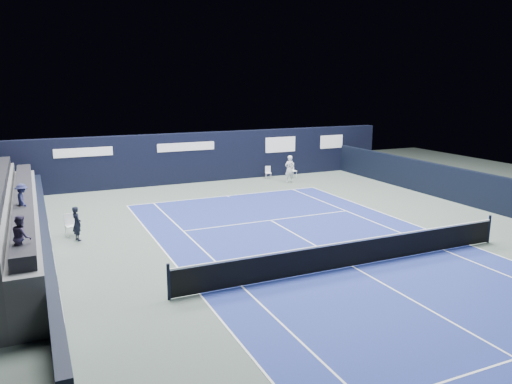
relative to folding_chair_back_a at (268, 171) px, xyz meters
The scene contains 12 objects.
ground 14.27m from the folding_chair_back_a, 107.58° to the right, with size 48.00×48.00×0.00m, color #4B5A51.
court_surface 16.18m from the folding_chair_back_a, 105.44° to the right, with size 10.97×23.77×0.01m, color navy.
enclosure_wall_right 11.43m from the folding_chair_back_a, 57.16° to the right, with size 0.30×22.00×1.80m, color black.
folding_chair_back_a is the anchor object (origin of this frame).
folding_chair_back_b 1.65m from the folding_chair_back_a, 10.44° to the right, with size 0.46×0.45×0.95m.
line_judge_chair 15.03m from the folding_chair_back_a, 148.45° to the right, with size 0.48×0.47×0.92m.
line_judge 15.28m from the folding_chair_back_a, 145.55° to the right, with size 0.51×0.33×1.39m, color black.
court_markings 16.18m from the folding_chair_back_a, 105.44° to the right, with size 11.03×23.83×0.00m.
tennis_net 16.18m from the folding_chair_back_a, 105.44° to the right, with size 12.90×0.10×1.10m.
back_sponsor_wall 4.53m from the folding_chair_back_a, 168.12° to the left, with size 26.00×0.63×3.10m.
side_barrier_left 16.83m from the folding_chair_back_a, 145.14° to the right, with size 0.33×22.00×1.20m.
tennis_player 1.90m from the folding_chair_back_a, 70.31° to the right, with size 0.67×0.85×1.72m.
Camera 1 is at (-9.66, -13.31, 6.18)m, focal length 35.00 mm.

